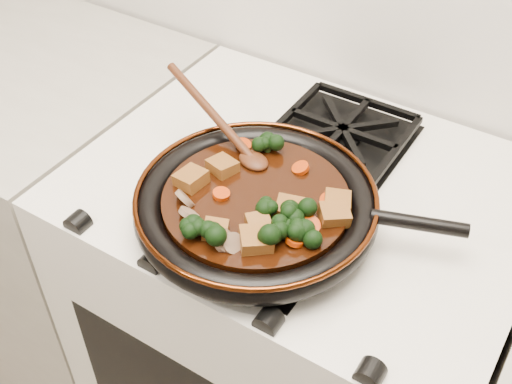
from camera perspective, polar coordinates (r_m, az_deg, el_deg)
The scene contains 34 objects.
stove at distance 1.42m, azimuth 3.38°, elevation -12.81°, with size 0.76×0.60×0.90m, color white.
burner_grate_front at distance 0.99m, azimuth 0.41°, elevation -3.08°, with size 0.23×0.23×0.03m, color black, non-canonical shape.
burner_grate_back at distance 1.18m, azimuth 7.68°, elevation 5.19°, with size 0.23×0.23×0.03m, color black, non-canonical shape.
skillet at distance 0.98m, azimuth 0.11°, elevation -1.14°, with size 0.49×0.37×0.05m.
braising_sauce at distance 0.98m, azimuth -0.00°, elevation -0.91°, with size 0.29×0.29×0.02m, color black.
tofu_cube_0 at distance 0.89m, azimuth 0.01°, elevation -4.31°, with size 0.04×0.04×0.02m, color brown.
tofu_cube_1 at distance 0.91m, azimuth -3.63°, elevation -3.43°, with size 0.03×0.03×0.02m, color brown.
tofu_cube_2 at distance 1.01m, azimuth -3.08°, elevation 2.33°, with size 0.04×0.04×0.02m, color brown.
tofu_cube_3 at distance 0.96m, azimuth 7.24°, elevation -0.95°, with size 0.04×0.04×0.02m, color brown.
tofu_cube_4 at distance 0.99m, azimuth -5.78°, elevation 1.14°, with size 0.04×0.04×0.02m, color brown.
tofu_cube_5 at distance 0.94m, azimuth 6.98°, elevation -2.03°, with size 0.04×0.04×0.02m, color brown.
tofu_cube_6 at distance 1.01m, azimuth -2.85°, elevation 2.22°, with size 0.04×0.04×0.02m, color brown.
tofu_cube_7 at distance 0.94m, azimuth 2.98°, elevation -1.48°, with size 0.04×0.04×0.02m, color brown.
tofu_cube_8 at distance 0.91m, azimuth 0.29°, elevation -3.03°, with size 0.04×0.03×0.02m, color brown.
broccoli_floret_0 at distance 1.05m, azimuth 1.05°, elevation 4.07°, with size 0.06×0.06×0.05m, color black, non-canonical shape.
broccoli_floret_1 at distance 0.91m, azimuth 4.55°, elevation -3.71°, with size 0.06×0.06×0.05m, color black, non-canonical shape.
broccoli_floret_2 at distance 0.91m, azimuth 3.19°, elevation -3.13°, with size 0.06×0.06×0.05m, color black, non-canonical shape.
broccoli_floret_3 at distance 0.90m, azimuth -3.85°, elevation -3.89°, with size 0.06×0.06×0.05m, color black, non-canonical shape.
broccoli_floret_4 at distance 0.89m, azimuth 1.16°, elevation -3.97°, with size 0.06×0.06×0.06m, color black, non-canonical shape.
broccoli_floret_5 at distance 0.91m, azimuth -5.56°, elevation -3.23°, with size 0.05×0.05×0.06m, color black, non-canonical shape.
broccoli_floret_6 at distance 0.93m, azimuth 1.41°, elevation -1.73°, with size 0.06×0.06×0.05m, color black, non-canonical shape.
broccoli_floret_7 at distance 0.93m, azimuth 3.48°, elevation -1.98°, with size 0.06×0.06×0.05m, color black, non-canonical shape.
carrot_coin_0 at distance 0.92m, azimuth 4.83°, elevation -2.96°, with size 0.03×0.03×0.01m, color #B73105.
carrot_coin_1 at distance 0.96m, azimuth 6.50°, elevation -0.68°, with size 0.03×0.03×0.01m, color #B73105.
carrot_coin_2 at distance 1.02m, azimuth 3.98°, elevation 2.14°, with size 0.03×0.03×0.01m, color #B73105.
carrot_coin_3 at distance 1.06m, azimuth -1.11°, elevation 4.24°, with size 0.03×0.03×0.01m, color #B73105.
carrot_coin_4 at distance 0.97m, azimuth -3.11°, elevation -0.17°, with size 0.03×0.03×0.01m, color #B73105.
carrot_coin_5 at distance 0.90m, azimuth 3.49°, elevation -4.32°, with size 0.03×0.03×0.01m, color #B73105.
mushroom_slice_0 at distance 0.89m, azimuth -2.08°, elevation -4.59°, with size 0.03×0.03×0.01m, color #7E6048.
mushroom_slice_1 at distance 0.94m, azimuth -5.97°, elevation -1.94°, with size 0.03×0.03×0.01m, color #7E6048.
mushroom_slice_2 at distance 0.96m, azimuth -6.32°, elevation -0.61°, with size 0.03×0.03×0.01m, color #7E6048.
mushroom_slice_3 at distance 0.90m, azimuth -2.89°, elevation -4.35°, with size 0.04×0.04×0.01m, color #7E6048.
mushroom_slice_4 at distance 1.00m, azimuth -5.73°, elevation 1.30°, with size 0.04×0.04×0.01m, color #7E6048.
wooden_spoon at distance 1.05m, azimuth -2.44°, elevation 5.33°, with size 0.15×0.07×0.24m.
Camera 1 is at (0.36, 0.96, 1.62)m, focal length 45.00 mm.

